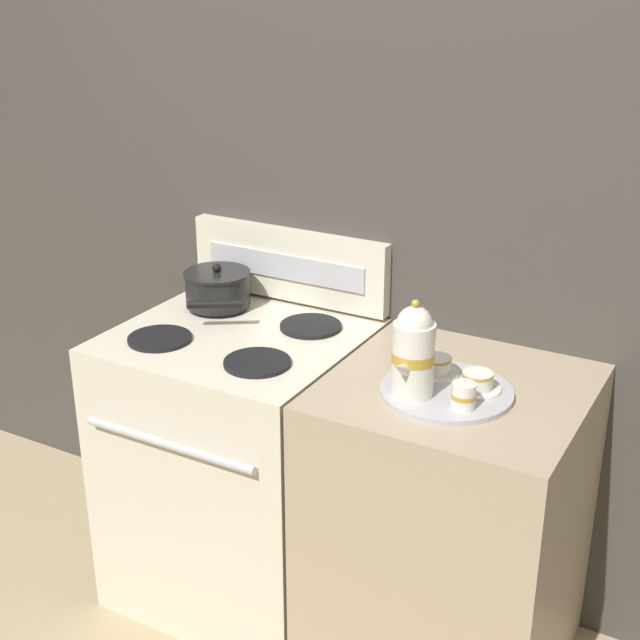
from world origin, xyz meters
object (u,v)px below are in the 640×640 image
at_px(stove, 242,465).
at_px(teacup_right, 436,366).
at_px(saucepan, 218,288).
at_px(teacup_left, 477,381).
at_px(creamer_jug, 464,396).
at_px(serving_tray, 446,392).
at_px(teapot, 413,352).

bearing_deg(stove, teacup_right, 0.80).
distance_m(saucepan, teacup_left, 0.92).
bearing_deg(creamer_jug, saucepan, 163.19).
height_order(serving_tray, teapot, teapot).
xyz_separation_m(serving_tray, teapot, (-0.06, -0.07, 0.12)).
bearing_deg(teacup_left, serving_tray, -153.87).
relative_size(serving_tray, teacup_right, 2.81).
xyz_separation_m(teacup_right, creamer_jug, (0.13, -0.14, 0.01)).
relative_size(stove, teacup_right, 7.52).
height_order(stove, teacup_left, teacup_left).
xyz_separation_m(teacup_left, teacup_right, (-0.12, 0.03, 0.00)).
distance_m(teacup_left, creamer_jug, 0.11).
relative_size(teacup_right, creamer_jug, 1.85).
height_order(stove, teapot, teapot).
distance_m(serving_tray, teapot, 0.16).
bearing_deg(serving_tray, teacup_left, 26.13).
height_order(stove, saucepan, saucepan).
height_order(serving_tray, teacup_right, teacup_right).
xyz_separation_m(teacup_left, creamer_jug, (0.00, -0.11, 0.01)).
distance_m(stove, teacup_left, 0.88).
relative_size(stove, serving_tray, 2.67).
xyz_separation_m(saucepan, teacup_left, (0.90, -0.17, -0.03)).
relative_size(serving_tray, teacup_left, 2.81).
distance_m(teapot, creamer_jug, 0.16).
distance_m(saucepan, serving_tray, 0.86).
bearing_deg(stove, creamer_jug, -10.05).
distance_m(saucepan, creamer_jug, 0.95).
relative_size(stove, creamer_jug, 13.95).
distance_m(teacup_left, teacup_right, 0.13).
bearing_deg(teapot, serving_tray, 47.74).
xyz_separation_m(stove, teacup_left, (0.74, -0.03, 0.48)).
xyz_separation_m(saucepan, teapot, (0.77, -0.27, 0.06)).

